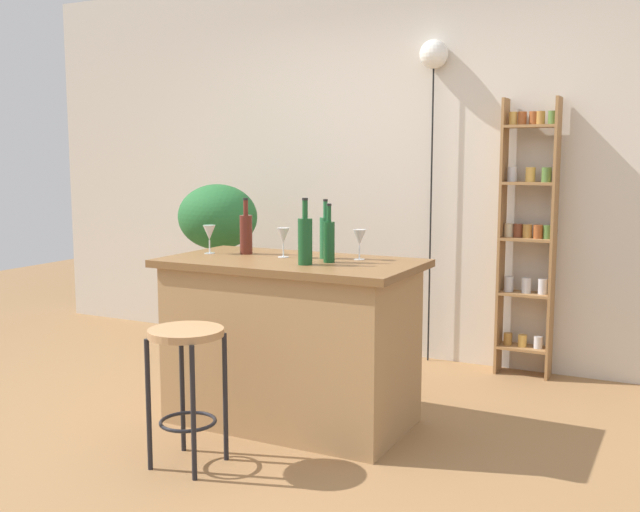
% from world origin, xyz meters
% --- Properties ---
extents(ground, '(12.00, 12.00, 0.00)m').
position_xyz_m(ground, '(0.00, 0.00, 0.00)').
color(ground, olive).
extents(back_wall, '(6.40, 0.10, 2.80)m').
position_xyz_m(back_wall, '(0.00, 1.95, 1.40)').
color(back_wall, beige).
rests_on(back_wall, ground).
extents(kitchen_counter, '(1.38, 0.74, 0.91)m').
position_xyz_m(kitchen_counter, '(0.00, 0.30, 0.46)').
color(kitchen_counter, '#A87F51').
rests_on(kitchen_counter, ground).
extents(bar_stool, '(0.36, 0.36, 0.66)m').
position_xyz_m(bar_stool, '(-0.15, -0.44, 0.50)').
color(bar_stool, black).
rests_on(bar_stool, ground).
extents(spice_shelf, '(0.36, 0.17, 1.84)m').
position_xyz_m(spice_shelf, '(0.95, 1.79, 0.95)').
color(spice_shelf, '#9E7042').
rests_on(spice_shelf, ground).
extents(plant_stool, '(0.31, 0.31, 0.45)m').
position_xyz_m(plant_stool, '(-1.10, 1.21, 0.23)').
color(plant_stool, '#2D2823').
rests_on(plant_stool, ground).
extents(potted_plant, '(0.58, 0.52, 0.81)m').
position_xyz_m(potted_plant, '(-1.10, 1.21, 0.97)').
color(potted_plant, '#935B3D').
rests_on(potted_plant, plant_stool).
extents(bottle_wine_red, '(0.06, 0.06, 0.31)m').
position_xyz_m(bottle_wine_red, '(0.23, 0.30, 1.03)').
color(bottle_wine_red, '#194C23').
rests_on(bottle_wine_red, kitchen_counter).
extents(bottle_olive_oil, '(0.07, 0.07, 0.34)m').
position_xyz_m(bottle_olive_oil, '(0.16, 0.17, 1.04)').
color(bottle_olive_oil, '#194C23').
rests_on(bottle_olive_oil, kitchen_counter).
extents(bottle_sauce_amber, '(0.07, 0.07, 0.32)m').
position_xyz_m(bottle_sauce_amber, '(-0.34, 0.39, 1.03)').
color(bottle_sauce_amber, '#5B2319').
rests_on(bottle_sauce_amber, kitchen_counter).
extents(bottle_spirits_clear, '(0.06, 0.06, 0.32)m').
position_xyz_m(bottle_spirits_clear, '(0.14, 0.43, 1.03)').
color(bottle_spirits_clear, '#236638').
rests_on(bottle_spirits_clear, kitchen_counter).
extents(wine_glass_left, '(0.07, 0.07, 0.16)m').
position_xyz_m(wine_glass_left, '(-0.08, 0.36, 1.03)').
color(wine_glass_left, silver).
rests_on(wine_glass_left, kitchen_counter).
extents(wine_glass_center, '(0.07, 0.07, 0.16)m').
position_xyz_m(wine_glass_center, '(0.33, 0.47, 1.03)').
color(wine_glass_center, silver).
rests_on(wine_glass_center, kitchen_counter).
extents(wine_glass_right, '(0.07, 0.07, 0.16)m').
position_xyz_m(wine_glass_right, '(-0.54, 0.31, 1.03)').
color(wine_glass_right, silver).
rests_on(wine_glass_right, kitchen_counter).
extents(pendant_globe_light, '(0.20, 0.20, 2.25)m').
position_xyz_m(pendant_globe_light, '(0.27, 1.84, 2.11)').
color(pendant_globe_light, black).
rests_on(pendant_globe_light, ground).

